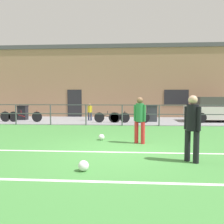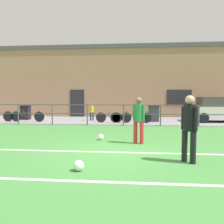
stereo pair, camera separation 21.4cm
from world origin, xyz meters
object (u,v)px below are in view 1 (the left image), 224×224
Objects in this scene: player_striker at (140,117)px; bicycle_parked_3 at (130,117)px; bicycle_parked_0 at (126,117)px; trash_bin_1 at (152,113)px; soccer_ball_spare at (83,166)px; bicycle_parked_4 at (112,117)px; trash_bin_0 at (23,113)px; player_goalkeeper at (192,124)px; soccer_ball_match at (101,137)px; bicycle_parked_1 at (25,117)px; parked_car_red at (218,110)px; spectator_child at (90,111)px.

player_striker is 0.68× the size of bicycle_parked_3.
player_striker is 5.99m from bicycle_parked_0.
trash_bin_1 is (1.59, 0.81, 0.20)m from bicycle_parked_0.
bicycle_parked_4 is (-0.02, 8.97, 0.22)m from soccer_ball_spare.
bicycle_parked_4 is 2.23× the size of trash_bin_0.
player_goalkeeper is 8.50m from bicycle_parked_4.
soccer_ball_spare is 0.22× the size of trash_bin_1.
bicycle_parked_4 reaches higher than soccer_ball_match.
trash_bin_1 is at bearing 106.15° from player_striker.
trash_bin_1 is (2.43, 9.77, 0.43)m from soccer_ball_spare.
bicycle_parked_3 is 1.08m from bicycle_parked_4.
trash_bin_0 is at bearing 120.14° from bicycle_parked_1.
parked_car_red is (6.64, 6.59, 0.64)m from soccer_ball_match.
player_striker is 0.75× the size of bicycle_parked_0.
soccer_ball_spare is 9.01m from bicycle_parked_0.
bicycle_parked_1 reaches higher than bicycle_parked_0.
parked_car_red is at bearing 11.23° from bicycle_parked_0.
bicycle_parked_1 is at bearing -177.05° from player_goalkeeper.
soccer_ball_spare is at bearing -89.73° from soccer_ball_match.
player_striker reaches higher than bicycle_parked_4.
player_goalkeeper is at bearing -89.44° from trash_bin_1.
trash_bin_0 is at bearing 169.90° from bicycle_parked_0.
parked_car_red reaches higher than soccer_ball_match.
trash_bin_0 is (-7.45, 7.18, -0.39)m from player_striker.
bicycle_parked_3 is 2.43× the size of trash_bin_0.
player_striker is (-1.17, 2.15, -0.03)m from player_goalkeeper.
soccer_ball_spare is 0.11× the size of bicycle_parked_1.
bicycle_parked_4 is 2.07× the size of trash_bin_1.
trash_bin_0 reaches higher than bicycle_parked_4.
bicycle_parked_1 is at bearing -174.11° from trash_bin_1.
player_goalkeeper reaches higher than trash_bin_0.
trash_bin_0 is at bearing 120.86° from soccer_ball_spare.
player_goalkeeper reaches higher than trash_bin_1.
bicycle_parked_3 is at bearing -9.80° from trash_bin_0.
trash_bin_0 is (-7.16, 1.24, 0.17)m from bicycle_parked_3.
bicycle_parked_1 is at bearing 180.00° from bicycle_parked_3.
bicycle_parked_4 is (-0.86, 0.00, 0.00)m from bicycle_parked_0.
soccer_ball_spare is at bearing -89.90° from bicycle_parked_4.
trash_bin_1 is at bearing 26.95° from bicycle_parked_0.
spectator_child is (-1.51, 6.54, 0.54)m from soccer_ball_match.
bicycle_parked_4 is 2.58m from trash_bin_1.
player_striker reaches higher than parked_car_red.
parked_car_red is at bearing 11.66° from bicycle_parked_3.
trash_bin_0 is at bearing 170.20° from bicycle_parked_3.
parked_car_red is 3.88× the size of trash_bin_1.
player_striker is 7.18× the size of soccer_ball_match.
bicycle_parked_3 is at bearing -168.34° from parked_car_red.
soccer_ball_match is 0.21× the size of trash_bin_1.
soccer_ball_match is at bearing -111.37° from trash_bin_1.
player_striker is 1.66m from soccer_ball_match.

